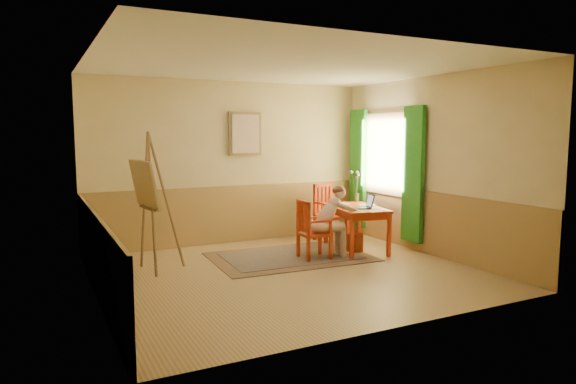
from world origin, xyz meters
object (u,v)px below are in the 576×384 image
chair_left (312,230)px  table (356,212)px  easel (147,189)px  laptop (363,205)px  figure (331,218)px  chair_back (329,212)px

chair_left → table: bearing=13.0°
easel → laptop: bearing=-6.9°
table → laptop: (-0.00, -0.19, 0.14)m
table → laptop: bearing=-90.3°
figure → laptop: 0.64m
chair_back → laptop: chair_back is taller
chair_left → figure: bearing=-1.6°
table → chair_back: chair_back is taller
laptop → chair_left: bearing=-178.5°
table → easel: 3.35m
table → easel: (-3.30, 0.21, 0.52)m
table → figure: (-0.62, -0.23, -0.02)m
table → chair_back: size_ratio=1.29×
chair_back → laptop: (-0.04, -1.10, 0.26)m
chair_left → easel: 2.48m
chair_back → easel: easel is taller
table → figure: size_ratio=1.18×
figure → easel: bearing=170.8°
chair_left → easel: (-2.34, 0.43, 0.69)m
laptop → easel: easel is taller
chair_back → figure: figure is taller
chair_left → easel: easel is taller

